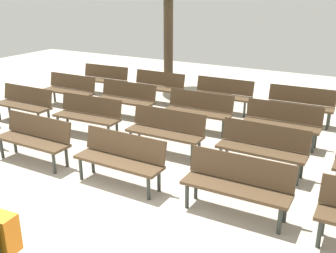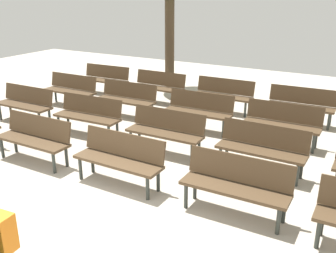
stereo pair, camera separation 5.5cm
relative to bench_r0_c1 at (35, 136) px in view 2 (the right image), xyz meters
The scene contains 16 objects.
ground_plane 2.58m from the bench_r0_c1, 37.18° to the right, with size 24.73×24.73×0.00m, color #B2A899.
bench_r0_c1 is the anchor object (origin of this frame).
bench_r0_c2 1.98m from the bench_r0_c1, ahead, with size 1.61×0.50×0.87m.
bench_r0_c3 4.01m from the bench_r0_c1, ahead, with size 1.60×0.49×0.87m.
bench_r1_c0 2.55m from the bench_r0_c1, 142.29° to the left, with size 1.60×0.48×0.87m.
bench_r1_c1 1.62m from the bench_r0_c1, 91.35° to the left, with size 1.62×0.55×0.87m.
bench_r1_c2 2.54m from the bench_r0_c1, 38.49° to the left, with size 1.60×0.49×0.87m.
bench_r1_c3 4.27m from the bench_r0_c1, 22.87° to the left, with size 1.61×0.50×0.87m.
bench_r2_c0 3.74m from the bench_r0_c1, 122.29° to the left, with size 1.60×0.48×0.87m.
bench_r2_c1 3.17m from the bench_r0_c1, 91.33° to the left, with size 1.61×0.51×0.87m.
bench_r2_c2 3.73m from the bench_r0_c1, 57.83° to the left, with size 1.61×0.52×0.87m.
bench_r2_c3 5.06m from the bench_r0_c1, 39.41° to the left, with size 1.61×0.51×0.87m.
bench_r3_c0 5.13m from the bench_r0_c1, 113.03° to the left, with size 1.62×0.54×0.87m.
bench_r3_c1 4.70m from the bench_r0_c1, 90.44° to the left, with size 1.60×0.49×0.87m.
bench_r3_c2 5.17m from the bench_r0_c1, 67.92° to the left, with size 1.60×0.50×0.87m.
bench_r3_c3 6.24m from the bench_r0_c1, 50.55° to the left, with size 1.61×0.53×0.87m.
Camera 2 is at (3.64, -3.29, 3.20)m, focal length 41.84 mm.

